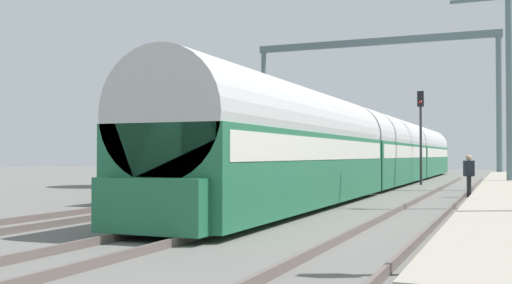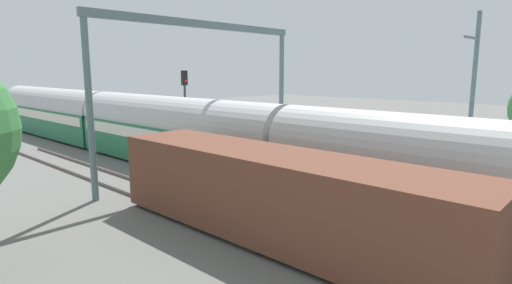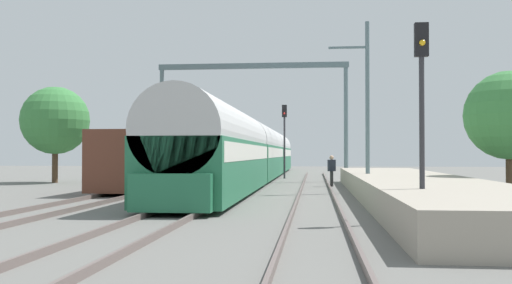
{
  "view_description": "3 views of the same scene",
  "coord_description": "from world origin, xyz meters",
  "px_view_note": "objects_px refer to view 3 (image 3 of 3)",
  "views": [
    {
      "loc": [
        6.46,
        -15.93,
        1.7
      ],
      "look_at": [
        0.0,
        -0.1,
        2.07
      ],
      "focal_mm": 43.05,
      "sensor_mm": 36.0,
      "label": 1
    },
    {
      "loc": [
        -14.0,
        -0.25,
        5.43
      ],
      "look_at": [
        0.25,
        12.87,
        2.07
      ],
      "focal_mm": 29.14,
      "sensor_mm": 36.0,
      "label": 2
    },
    {
      "loc": [
        4.1,
        -21.7,
        1.84
      ],
      "look_at": [
        0.0,
        18.56,
        2.65
      ],
      "focal_mm": 40.23,
      "sensor_mm": 36.0,
      "label": 3
    }
  ],
  "objects_px": {
    "freight_car": "(157,160)",
    "railway_signal_near": "(422,95)",
    "railway_signal_far": "(284,132)",
    "person_crossing": "(332,168)",
    "catenary_gantry": "(252,96)",
    "passenger_train": "(257,152)"
  },
  "relations": [
    {
      "from": "person_crossing",
      "to": "railway_signal_far",
      "type": "distance_m",
      "value": 10.69
    },
    {
      "from": "person_crossing",
      "to": "railway_signal_far",
      "type": "relative_size",
      "value": 0.32
    },
    {
      "from": "freight_car",
      "to": "railway_signal_near",
      "type": "bearing_deg",
      "value": -51.62
    },
    {
      "from": "passenger_train",
      "to": "catenary_gantry",
      "type": "distance_m",
      "value": 4.61
    },
    {
      "from": "passenger_train",
      "to": "catenary_gantry",
      "type": "bearing_deg",
      "value": -90.0
    },
    {
      "from": "freight_car",
      "to": "person_crossing",
      "type": "xyz_separation_m",
      "value": [
        9.23,
        2.54,
        -0.44
      ]
    },
    {
      "from": "catenary_gantry",
      "to": "railway_signal_far",
      "type": "bearing_deg",
      "value": 65.41
    },
    {
      "from": "freight_car",
      "to": "person_crossing",
      "type": "height_order",
      "value": "freight_car"
    },
    {
      "from": "freight_car",
      "to": "railway_signal_near",
      "type": "xyz_separation_m",
      "value": [
        11.12,
        -14.04,
        1.91
      ]
    },
    {
      "from": "person_crossing",
      "to": "railway_signal_near",
      "type": "xyz_separation_m",
      "value": [
        1.89,
        -16.58,
        2.35
      ]
    },
    {
      "from": "person_crossing",
      "to": "catenary_gantry",
      "type": "relative_size",
      "value": 0.14
    },
    {
      "from": "freight_car",
      "to": "railway_signal_near",
      "type": "height_order",
      "value": "railway_signal_near"
    },
    {
      "from": "passenger_train",
      "to": "railway_signal_near",
      "type": "xyz_separation_m",
      "value": [
        6.95,
        -25.1,
        1.41
      ]
    },
    {
      "from": "person_crossing",
      "to": "catenary_gantry",
      "type": "xyz_separation_m",
      "value": [
        -5.06,
        5.74,
        4.62
      ]
    },
    {
      "from": "freight_car",
      "to": "railway_signal_far",
      "type": "relative_size",
      "value": 2.4
    },
    {
      "from": "catenary_gantry",
      "to": "freight_car",
      "type": "bearing_deg",
      "value": -116.75
    },
    {
      "from": "freight_car",
      "to": "railway_signal_far",
      "type": "bearing_deg",
      "value": 63.97
    },
    {
      "from": "passenger_train",
      "to": "catenary_gantry",
      "type": "relative_size",
      "value": 3.86
    },
    {
      "from": "freight_car",
      "to": "catenary_gantry",
      "type": "bearing_deg",
      "value": 63.25
    },
    {
      "from": "person_crossing",
      "to": "railway_signal_near",
      "type": "bearing_deg",
      "value": -103.31
    },
    {
      "from": "passenger_train",
      "to": "railway_signal_far",
      "type": "distance_m",
      "value": 2.79
    },
    {
      "from": "railway_signal_far",
      "to": "catenary_gantry",
      "type": "height_order",
      "value": "catenary_gantry"
    }
  ]
}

